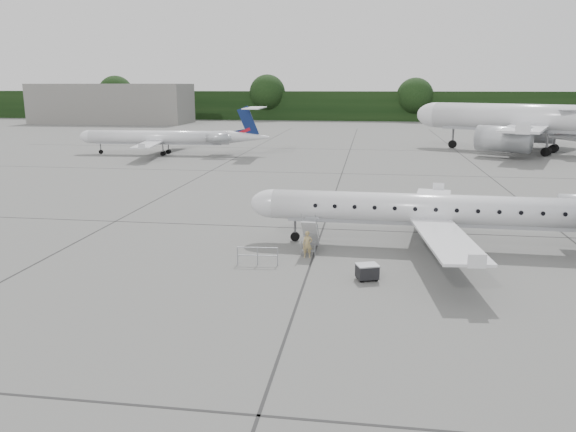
# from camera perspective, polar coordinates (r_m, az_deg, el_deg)

# --- Properties ---
(ground) EXTENTS (320.00, 320.00, 0.00)m
(ground) POSITION_cam_1_polar(r_m,az_deg,el_deg) (31.18, 14.51, -5.22)
(ground) COLOR #5B5B58
(ground) RESTS_ON ground
(treeline) EXTENTS (260.00, 4.00, 8.00)m
(treeline) POSITION_cam_1_polar(r_m,az_deg,el_deg) (159.59, 9.77, 10.94)
(treeline) COLOR black
(treeline) RESTS_ON ground
(terminal_building) EXTENTS (40.00, 14.00, 10.00)m
(terminal_building) POSITION_cam_1_polar(r_m,az_deg,el_deg) (154.55, -17.46, 10.84)
(terminal_building) COLOR slate
(terminal_building) RESTS_ON ground
(main_regional_jet) EXTENTS (25.89, 18.92, 6.54)m
(main_regional_jet) POSITION_cam_1_polar(r_m,az_deg,el_deg) (34.50, 14.96, 2.12)
(main_regional_jet) COLOR silver
(main_regional_jet) RESTS_ON ground
(airstair) EXTENTS (0.90, 2.22, 2.05)m
(airstair) POSITION_cam_1_polar(r_m,az_deg,el_deg) (33.07, 2.29, -1.90)
(airstair) COLOR silver
(airstair) RESTS_ON ground
(passenger) EXTENTS (0.59, 0.40, 1.55)m
(passenger) POSITION_cam_1_polar(r_m,az_deg,el_deg) (31.94, 1.99, -2.90)
(passenger) COLOR #9A8554
(passenger) RESTS_ON ground
(safety_railing) EXTENTS (2.20, 0.25, 1.00)m
(safety_railing) POSITION_cam_1_polar(r_m,az_deg,el_deg) (30.70, -3.12, -4.12)
(safety_railing) COLOR gray
(safety_railing) RESTS_ON ground
(baggage_cart) EXTENTS (1.24, 1.12, 0.88)m
(baggage_cart) POSITION_cam_1_polar(r_m,az_deg,el_deg) (28.66, 8.05, -5.62)
(baggage_cart) COLOR black
(baggage_cart) RESTS_ON ground
(bg_narrowbody) EXTENTS (47.35, 42.65, 13.95)m
(bg_narrowbody) POSITION_cam_1_polar(r_m,az_deg,el_deg) (88.50, 24.23, 10.31)
(bg_narrowbody) COLOR silver
(bg_narrowbody) RESTS_ON ground
(bg_regional_left) EXTENTS (26.60, 19.69, 6.77)m
(bg_regional_left) POSITION_cam_1_polar(r_m,az_deg,el_deg) (81.90, -13.04, 8.45)
(bg_regional_left) COLOR silver
(bg_regional_left) RESTS_ON ground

